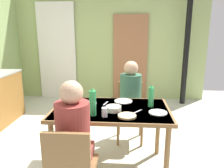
{
  "coord_description": "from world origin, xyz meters",
  "views": [
    {
      "loc": [
        0.48,
        -2.52,
        1.61
      ],
      "look_at": [
        0.3,
        -0.06,
        1.01
      ],
      "focal_mm": 34.43,
      "sensor_mm": 36.0,
      "label": 1
    }
  ],
  "objects_px": {
    "chair_near_diner": "(71,168)",
    "dining_table": "(111,115)",
    "chair_far_diner": "(130,107)",
    "water_bottle_green_far": "(93,102)",
    "water_bottle_green_near": "(151,96)",
    "person_far_diner": "(131,92)",
    "person_near_diner": "(73,129)",
    "serving_bowl_center": "(114,109)"
  },
  "relations": [
    {
      "from": "dining_table",
      "to": "water_bottle_green_near",
      "type": "height_order",
      "value": "water_bottle_green_near"
    },
    {
      "from": "chair_near_diner",
      "to": "serving_bowl_center",
      "type": "xyz_separation_m",
      "value": [
        0.32,
        0.68,
        0.29
      ]
    },
    {
      "from": "water_bottle_green_near",
      "to": "chair_near_diner",
      "type": "bearing_deg",
      "value": -131.05
    },
    {
      "from": "chair_near_diner",
      "to": "water_bottle_green_far",
      "type": "distance_m",
      "value": 0.68
    },
    {
      "from": "water_bottle_green_near",
      "to": "serving_bowl_center",
      "type": "distance_m",
      "value": 0.47
    },
    {
      "from": "chair_near_diner",
      "to": "water_bottle_green_far",
      "type": "height_order",
      "value": "water_bottle_green_far"
    },
    {
      "from": "dining_table",
      "to": "water_bottle_green_far",
      "type": "height_order",
      "value": "water_bottle_green_far"
    },
    {
      "from": "chair_far_diner",
      "to": "water_bottle_green_far",
      "type": "bearing_deg",
      "value": 67.7
    },
    {
      "from": "person_far_diner",
      "to": "serving_bowl_center",
      "type": "distance_m",
      "value": 0.73
    },
    {
      "from": "dining_table",
      "to": "serving_bowl_center",
      "type": "relative_size",
      "value": 7.83
    },
    {
      "from": "chair_near_diner",
      "to": "person_near_diner",
      "type": "relative_size",
      "value": 1.13
    },
    {
      "from": "serving_bowl_center",
      "to": "dining_table",
      "type": "bearing_deg",
      "value": 112.71
    },
    {
      "from": "person_near_diner",
      "to": "serving_bowl_center",
      "type": "bearing_deg",
      "value": 59.66
    },
    {
      "from": "chair_near_diner",
      "to": "person_far_diner",
      "type": "relative_size",
      "value": 1.13
    },
    {
      "from": "person_near_diner",
      "to": "person_far_diner",
      "type": "relative_size",
      "value": 1.0
    },
    {
      "from": "water_bottle_green_near",
      "to": "water_bottle_green_far",
      "type": "xyz_separation_m",
      "value": [
        -0.63,
        -0.32,
        0.02
      ]
    },
    {
      "from": "dining_table",
      "to": "water_bottle_green_near",
      "type": "distance_m",
      "value": 0.51
    },
    {
      "from": "chair_far_diner",
      "to": "water_bottle_green_near",
      "type": "distance_m",
      "value": 0.8
    },
    {
      "from": "chair_near_diner",
      "to": "water_bottle_green_near",
      "type": "distance_m",
      "value": 1.19
    },
    {
      "from": "dining_table",
      "to": "serving_bowl_center",
      "type": "bearing_deg",
      "value": -67.29
    },
    {
      "from": "dining_table",
      "to": "water_bottle_green_near",
      "type": "bearing_deg",
      "value": 11.36
    },
    {
      "from": "person_far_diner",
      "to": "chair_far_diner",
      "type": "bearing_deg",
      "value": -90.0
    },
    {
      "from": "chair_near_diner",
      "to": "water_bottle_green_far",
      "type": "relative_size",
      "value": 2.89
    },
    {
      "from": "chair_near_diner",
      "to": "chair_far_diner",
      "type": "relative_size",
      "value": 1.0
    },
    {
      "from": "chair_far_diner",
      "to": "dining_table",
      "type": "bearing_deg",
      "value": 73.15
    },
    {
      "from": "water_bottle_green_far",
      "to": "chair_near_diner",
      "type": "bearing_deg",
      "value": -101.47
    },
    {
      "from": "dining_table",
      "to": "person_near_diner",
      "type": "bearing_deg",
      "value": -114.38
    },
    {
      "from": "person_near_diner",
      "to": "serving_bowl_center",
      "type": "relative_size",
      "value": 4.53
    },
    {
      "from": "serving_bowl_center",
      "to": "person_far_diner",
      "type": "bearing_deg",
      "value": 74.48
    },
    {
      "from": "chair_near_diner",
      "to": "person_far_diner",
      "type": "height_order",
      "value": "person_far_diner"
    },
    {
      "from": "chair_near_diner",
      "to": "dining_table",
      "type": "bearing_deg",
      "value": 69.61
    },
    {
      "from": "person_far_diner",
      "to": "serving_bowl_center",
      "type": "height_order",
      "value": "person_far_diner"
    },
    {
      "from": "chair_far_diner",
      "to": "water_bottle_green_far",
      "type": "distance_m",
      "value": 1.14
    },
    {
      "from": "dining_table",
      "to": "chair_far_diner",
      "type": "relative_size",
      "value": 1.53
    },
    {
      "from": "dining_table",
      "to": "water_bottle_green_far",
      "type": "bearing_deg",
      "value": -127.65
    },
    {
      "from": "dining_table",
      "to": "water_bottle_green_near",
      "type": "xyz_separation_m",
      "value": [
        0.46,
        0.09,
        0.21
      ]
    },
    {
      "from": "chair_near_diner",
      "to": "person_far_diner",
      "type": "bearing_deg",
      "value": 69.66
    },
    {
      "from": "person_near_diner",
      "to": "person_far_diner",
      "type": "xyz_separation_m",
      "value": [
        0.51,
        1.24,
        0.0
      ]
    },
    {
      "from": "person_far_diner",
      "to": "water_bottle_green_far",
      "type": "height_order",
      "value": "person_far_diner"
    },
    {
      "from": "dining_table",
      "to": "chair_near_diner",
      "type": "height_order",
      "value": "chair_near_diner"
    },
    {
      "from": "water_bottle_green_far",
      "to": "water_bottle_green_near",
      "type": "bearing_deg",
      "value": 26.64
    },
    {
      "from": "water_bottle_green_far",
      "to": "serving_bowl_center",
      "type": "height_order",
      "value": "water_bottle_green_far"
    }
  ]
}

